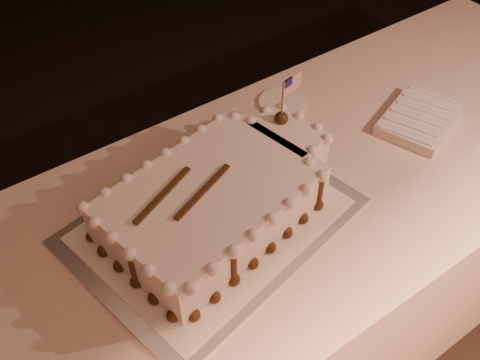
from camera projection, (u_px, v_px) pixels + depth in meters
banquet_table at (270, 277)px, 1.60m from camera, size 2.40×0.80×0.75m
cake_board at (212, 221)px, 1.26m from camera, size 0.71×0.59×0.01m
doily at (212, 219)px, 1.26m from camera, size 0.63×0.53×0.00m
sheet_cake at (222, 196)px, 1.24m from camera, size 0.61×0.41×0.24m
napkin_stack at (419, 120)px, 1.50m from camera, size 0.28×0.24×0.04m
side_plate at (282, 103)px, 1.57m from camera, size 0.14×0.14×0.01m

